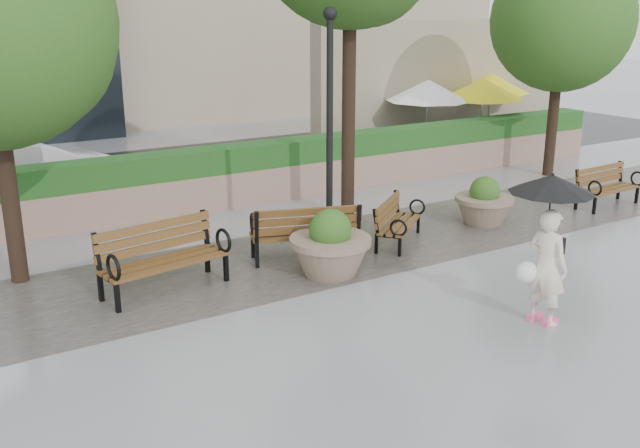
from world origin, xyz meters
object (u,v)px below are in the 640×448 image
planter_right (484,205)px  bench_2 (305,243)px  bench_4 (607,195)px  bench_1 (165,272)px  bench_3 (398,231)px  pedestrian (548,235)px  lamppost (330,148)px  planter_left (330,250)px  car_right (28,169)px

planter_right → bench_2: bearing=179.1°
bench_4 → bench_1: bearing=174.6°
bench_3 → pedestrian: pedestrian is taller
pedestrian → lamppost: bearing=4.9°
bench_3 → planter_left: 2.16m
bench_1 → bench_3: bench_1 is taller
bench_3 → bench_4: size_ratio=0.94×
planter_left → pedestrian: size_ratio=0.64×
bench_3 → car_right: size_ratio=0.39×
lamppost → pedestrian: (0.92, -4.26, -0.62)m
planter_left → car_right: (-3.32, 8.13, 0.24)m
bench_1 → pedestrian: pedestrian is taller
planter_right → pedestrian: 4.95m
bench_1 → bench_4: 10.34m
bench_3 → bench_4: 5.69m
bench_1 → planter_left: 2.75m
bench_4 → pedestrian: (-6.11, -3.52, 1.05)m
bench_4 → lamppost: lamppost is taller
planter_left → lamppost: lamppost is taller
car_right → pedestrian: bearing=-170.8°
bench_3 → lamppost: size_ratio=0.37×
planter_right → pedestrian: bearing=-124.5°
bench_3 → pedestrian: size_ratio=0.75×
planter_right → lamppost: (-3.67, 0.25, 1.54)m
car_right → pedestrian: (4.90, -11.31, 0.63)m
bench_1 → bench_3: bearing=-9.9°
pedestrian → bench_4: bearing=-67.4°
pedestrian → planter_left: bearing=19.1°
bench_3 → car_right: (-5.34, 7.38, 0.44)m
bench_3 → bench_4: bearing=-41.9°
bench_4 → pedestrian: size_ratio=0.80×
bench_4 → pedestrian: bearing=-153.0°
planter_right → car_right: 10.58m
lamppost → planter_left: bearing=-121.7°
lamppost → car_right: size_ratio=1.04×
car_right → planter_left: bearing=-172.0°
car_right → bench_1: bearing=171.1°
planter_left → pedestrian: (1.58, -3.18, 0.87)m
planter_right → car_right: (-7.66, 7.30, 0.30)m
pedestrian → planter_right: bearing=-41.8°
planter_left → pedestrian: bearing=-63.6°
bench_1 → planter_right: bench_1 is taller
bench_2 → planter_right: bearing=-162.4°
lamppost → car_right: 8.19m
bench_4 → lamppost: 7.26m
bench_4 → planter_right: 3.40m
bench_1 → bench_3: size_ratio=1.31×
bench_2 → car_right: 7.98m
lamppost → bench_3: bearing=-13.7°
planter_right → car_right: size_ratio=0.29×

